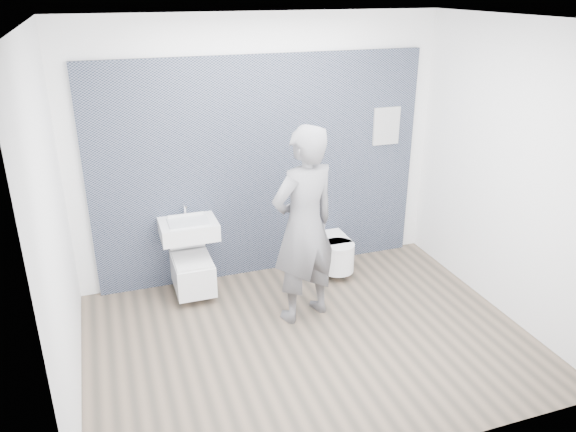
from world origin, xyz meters
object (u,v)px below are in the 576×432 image
object	(u,v)px
toilet_square	(193,271)
toilet_rounded	(334,253)
visitor	(304,226)
washbasin	(189,229)

from	to	relation	value
toilet_square	toilet_rounded	size ratio (longest dim) A/B	1.25
toilet_square	visitor	world-z (taller)	visitor
toilet_rounded	visitor	size ratio (longest dim) A/B	0.32
washbasin	toilet_rounded	size ratio (longest dim) A/B	0.94
toilet_rounded	visitor	xyz separation A→B (m)	(-0.64, -0.72, 0.72)
washbasin	toilet_square	xyz separation A→B (m)	(0.00, -0.06, -0.46)
washbasin	visitor	xyz separation A→B (m)	(0.95, -0.82, 0.23)
washbasin	visitor	bearing A→B (deg)	-40.62
visitor	toilet_rounded	bearing A→B (deg)	-148.29
toilet_rounded	visitor	distance (m)	1.20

